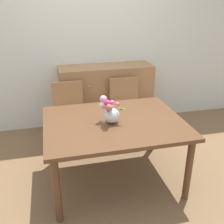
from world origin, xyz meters
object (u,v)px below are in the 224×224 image
Objects in this scene: chair_right at (126,105)px; flower_vase at (110,111)px; dining_table at (114,128)px; chair_left at (69,111)px; dresser at (106,98)px.

flower_vase is at bearing 64.40° from chair_right.
chair_right is 3.18× the size of flower_vase.
flower_vase reaches higher than dining_table.
chair_left is 1.06m from flower_vase.
dresser reaches higher than chair_right.
flower_vase is at bearing -152.71° from dining_table.
chair_right is 0.64× the size of dresser.
dresser is 4.98× the size of flower_vase.
flower_vase is (-0.45, -0.93, 0.35)m from chair_right.
chair_left is 0.64× the size of dresser.
dining_table is at bearing 113.84° from chair_left.
dining_table is 1.00m from chair_left.
dining_table is 1.04× the size of dresser.
dining_table is at bearing -98.92° from dresser.
dining_table is 1.00m from chair_right.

